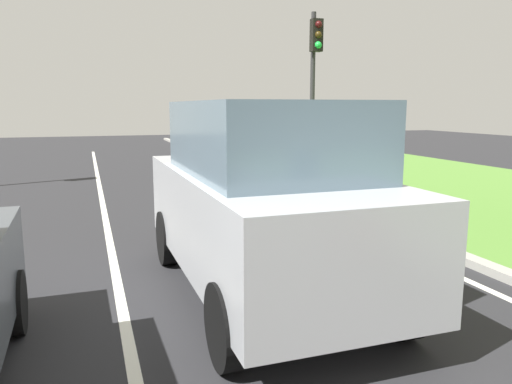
# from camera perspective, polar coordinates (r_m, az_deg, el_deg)

# --- Properties ---
(ground_plane) EXTENTS (60.00, 60.00, 0.00)m
(ground_plane) POSITION_cam_1_polar(r_m,az_deg,el_deg) (10.31, -12.94, -2.93)
(ground_plane) COLOR #262628
(lane_line_center) EXTENTS (0.12, 32.00, 0.01)m
(lane_line_center) POSITION_cam_1_polar(r_m,az_deg,el_deg) (10.27, -16.83, -3.14)
(lane_line_center) COLOR silver
(lane_line_center) RESTS_ON ground
(lane_line_right_edge) EXTENTS (0.12, 32.00, 0.01)m
(lane_line_right_edge) POSITION_cam_1_polar(r_m,az_deg,el_deg) (11.24, 5.64, -1.67)
(lane_line_right_edge) COLOR silver
(lane_line_right_edge) RESTS_ON ground
(grass_verge_right) EXTENTS (9.00, 48.00, 0.06)m
(grass_verge_right) POSITION_cam_1_polar(r_m,az_deg,el_deg) (13.96, 24.29, -0.14)
(grass_verge_right) COLOR #548433
(grass_verge_right) RESTS_ON ground
(curb_right) EXTENTS (0.24, 48.00, 0.12)m
(curb_right) POSITION_cam_1_polar(r_m,az_deg,el_deg) (11.44, 7.93, -1.22)
(curb_right) COLOR #9E9B93
(curb_right) RESTS_ON ground
(car_suv_ahead) EXTENTS (2.00, 4.52, 2.28)m
(car_suv_ahead) POSITION_cam_1_polar(r_m,az_deg,el_deg) (5.77, 0.82, -0.78)
(car_suv_ahead) COLOR #B7BABF
(car_suv_ahead) RESTS_ON ground
(traffic_light_near_right) EXTENTS (0.32, 0.50, 4.89)m
(traffic_light_near_right) POSITION_cam_1_polar(r_m,az_deg,el_deg) (14.91, 6.72, 13.92)
(traffic_light_near_right) COLOR #2D2D2D
(traffic_light_near_right) RESTS_ON ground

